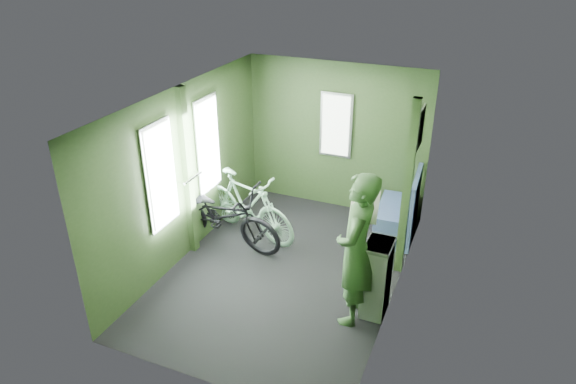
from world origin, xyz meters
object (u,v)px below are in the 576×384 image
(waste_box, at_px, (376,278))
(bicycle_black, at_px, (223,244))
(bicycle_mint, at_px, (249,235))
(bench_seat, at_px, (398,217))
(passenger, at_px, (356,250))

(waste_box, bearing_deg, bicycle_black, 165.47)
(bicycle_mint, bearing_deg, bench_seat, -49.54)
(bench_seat, bearing_deg, passenger, -96.28)
(passenger, bearing_deg, bicycle_black, -113.02)
(bench_seat, bearing_deg, waste_box, -89.83)
(bicycle_mint, xyz_separation_m, waste_box, (2.09, -0.95, 0.47))
(bicycle_mint, bearing_deg, bicycle_black, 165.31)
(passenger, xyz_separation_m, bench_seat, (0.10, 1.97, -0.61))
(bicycle_black, bearing_deg, bicycle_mint, -24.44)
(bicycle_black, relative_size, waste_box, 2.00)
(passenger, bearing_deg, waste_box, 126.43)
(bicycle_mint, bearing_deg, waste_box, -97.08)
(bicycle_mint, bearing_deg, passenger, -103.49)
(passenger, distance_m, waste_box, 0.51)
(passenger, height_order, bench_seat, passenger)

